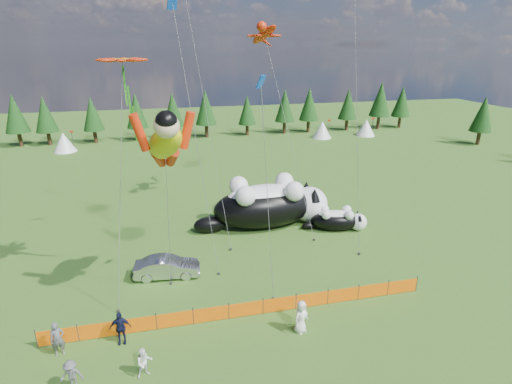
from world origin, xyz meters
TOP-DOWN VIEW (x-y plane):
  - ground at (0.00, 0.00)m, footprint 160.00×160.00m
  - safety_fence at (0.00, -3.00)m, footprint 22.06×0.06m
  - tree_line at (0.00, 45.00)m, footprint 90.00×4.00m
  - festival_tents at (11.00, 40.00)m, footprint 50.00×3.20m
  - cat_large at (4.57, 8.65)m, footprint 11.77×4.39m
  - cat_small at (9.93, 6.52)m, footprint 5.35×2.90m
  - car at (-4.28, 2.36)m, footprint 4.44×1.92m
  - spectator_a at (-9.78, -3.76)m, footprint 0.76×0.59m
  - spectator_b at (-5.54, -6.17)m, footprint 0.82×0.59m
  - spectator_c at (-6.79, -3.60)m, footprint 1.11×0.60m
  - spectator_d at (-8.69, -6.25)m, footprint 1.07×0.65m
  - spectator_e at (2.63, -4.92)m, footprint 1.11×0.99m
  - superhero_kite at (-3.79, -0.21)m, footprint 5.76×6.06m
  - gecko_kite at (5.21, 13.73)m, footprint 4.19×11.79m
  - flower_kite at (-5.66, 1.83)m, footprint 3.28×4.47m
  - diamond_kite_a at (-2.57, 5.80)m, footprint 2.42×4.53m
  - diamond_kite_c at (1.29, -1.27)m, footprint 1.18×1.06m

SIDE VIEW (x-z plane):
  - ground at x=0.00m, z-range 0.00..0.00m
  - safety_fence at x=0.00m, z-range -0.05..1.05m
  - car at x=-4.28m, z-range 0.00..1.42m
  - spectator_b at x=-5.54m, z-range 0.00..1.54m
  - spectator_d at x=-8.69m, z-range 0.00..1.56m
  - spectator_c at x=-6.79m, z-range 0.00..1.87m
  - cat_small at x=9.93m, z-range -0.05..1.92m
  - spectator_a at x=-9.78m, z-range 0.00..1.87m
  - spectator_e at x=2.63m, z-range 0.00..1.90m
  - festival_tents at x=11.00m, z-range 0.00..2.80m
  - cat_large at x=4.57m, z-range -0.11..4.14m
  - tree_line at x=0.00m, z-range 0.00..8.00m
  - superhero_kite at x=-3.79m, z-range 3.69..15.86m
  - diamond_kite_c at x=1.29m, z-range 5.51..19.19m
  - flower_kite at x=-5.66m, z-range 6.69..20.87m
  - gecko_kite at x=5.21m, z-range 6.63..24.40m
  - diamond_kite_a at x=-2.57m, z-range 7.44..25.59m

